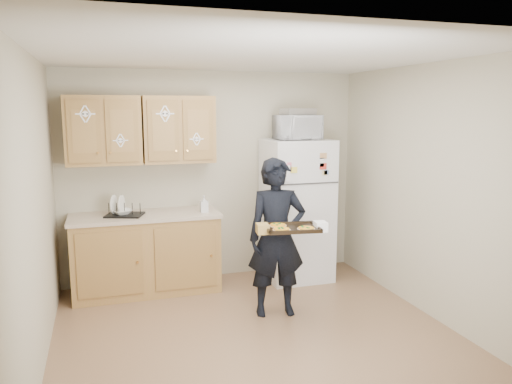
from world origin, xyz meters
The scene contains 22 objects.
floor centered at (0.00, 0.00, 0.00)m, with size 3.60×3.60×0.00m, color brown.
ceiling centered at (0.00, 0.00, 2.50)m, with size 3.60×3.60×0.00m, color silver.
wall_back centered at (0.00, 1.80, 1.25)m, with size 3.60×0.04×2.50m, color #B1A98F.
wall_front centered at (0.00, -1.80, 1.25)m, with size 3.60×0.04×2.50m, color #B1A98F.
wall_left centered at (-1.80, 0.00, 1.25)m, with size 0.04×3.60×2.50m, color #B1A98F.
wall_right centered at (1.80, 0.00, 1.25)m, with size 0.04×3.60×2.50m, color #B1A98F.
refrigerator centered at (0.95, 1.43, 0.85)m, with size 0.75×0.70×1.70m, color silver.
base_cabinet centered at (-0.85, 1.48, 0.43)m, with size 1.60×0.60×0.86m, color olive.
countertop centered at (-0.85, 1.48, 0.88)m, with size 1.64×0.64×0.04m, color beige.
upper_cab_left centered at (-1.25, 1.61, 1.83)m, with size 0.80×0.33×0.75m, color olive.
upper_cab_right centered at (-0.43, 1.61, 1.83)m, with size 0.80×0.33×0.75m, color olive.
cereal_box centered at (1.47, 1.67, 0.16)m, with size 0.20×0.07×0.32m, color gold.
person centered at (0.34, 0.45, 0.79)m, with size 0.58×0.38×1.58m, color black.
baking_tray centered at (0.39, 0.15, 0.95)m, with size 0.50×0.36×0.04m, color black.
pizza_front_left centered at (0.26, 0.09, 0.97)m, with size 0.17×0.17×0.02m, color yellow.
pizza_front_right centered at (0.49, 0.06, 0.97)m, with size 0.17×0.17×0.02m, color yellow.
pizza_back_left centered at (0.28, 0.25, 0.97)m, with size 0.17×0.17×0.02m, color yellow.
microwave centered at (0.93, 1.38, 1.84)m, with size 0.52×0.35×0.29m, color silver.
foil_pan centered at (0.94, 1.41, 2.03)m, with size 0.37×0.25×0.08m, color #BBBCC3.
dish_rack centered at (-1.07, 1.45, 0.98)m, with size 0.38×0.29×0.15m, color black.
bowl centered at (-1.09, 1.45, 0.94)m, with size 0.21×0.21×0.05m, color white.
soap_bottle centered at (-0.20, 1.38, 0.99)m, with size 0.09×0.09×0.19m, color silver.
Camera 1 is at (-1.29, -4.08, 2.05)m, focal length 35.00 mm.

